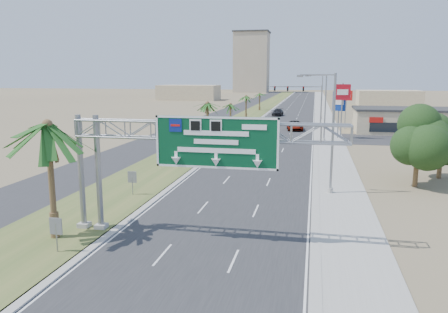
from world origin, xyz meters
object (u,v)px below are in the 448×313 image
car_left_lane (242,147)px  car_mid_lane (269,132)px  store_building (408,121)px  palm_near (47,125)px  signal_mast (311,102)px  car_far (278,112)px  sign_gantry (192,140)px  pole_sign_blue (339,103)px  pole_sign_red_near (342,95)px  car_right_lane (295,126)px  pole_sign_red_far (346,98)px

car_left_lane → car_mid_lane: bearing=79.4°
store_building → car_mid_lane: 25.20m
palm_near → signal_mast: bearing=77.3°
signal_mast → car_far: bearing=110.1°
sign_gantry → store_building: size_ratio=0.93×
store_building → pole_sign_blue: bearing=-141.5°
pole_sign_red_near → signal_mast: bearing=106.5°
car_far → car_mid_lane: bearing=-82.3°
pole_sign_red_near → sign_gantry: bearing=-103.8°
car_far → pole_sign_blue: pole_sign_blue is taller
car_left_lane → pole_sign_red_near: 21.01m
store_building → palm_near: bearing=-118.3°
palm_near → car_right_lane: 59.00m
palm_near → signal_mast: palm_near is taller
palm_near → pole_sign_red_near: bearing=67.9°
sign_gantry → palm_near: 8.41m
store_building → pole_sign_red_far: bearing=161.7°
palm_near → store_building: palm_near is taller
palm_near → car_mid_lane: size_ratio=1.89×
sign_gantry → car_mid_lane: sign_gantry is taller
car_far → pole_sign_red_far: pole_sign_red_far is taller
car_right_lane → pole_sign_red_near: 13.94m
sign_gantry → signal_mast: signal_mast is taller
sign_gantry → car_far: 84.41m
palm_near → car_left_lane: palm_near is taller
car_left_lane → sign_gantry: bearing=-90.5°
palm_near → car_left_lane: (6.25, 32.05, -6.11)m
signal_mast → car_mid_lane: bearing=-111.5°
car_left_lane → car_far: size_ratio=0.86×
sign_gantry → palm_near: bearing=-166.7°
sign_gantry → pole_sign_red_far: size_ratio=2.30×
car_right_lane → pole_sign_red_far: 11.01m
car_right_lane → car_left_lane: bearing=-108.3°
pole_sign_blue → car_mid_lane: bearing=-179.2°
signal_mast → pole_sign_red_near: size_ratio=1.18×
signal_mast → store_building: 18.08m
pole_sign_red_near → pole_sign_blue: bearing=117.0°
car_mid_lane → car_right_lane: size_ratio=0.74×
signal_mast → pole_sign_red_near: 17.40m
palm_near → pole_sign_blue: 51.77m
car_right_lane → car_far: (-5.53, 28.67, -0.01)m
palm_near → pole_sign_blue: size_ratio=1.10×
sign_gantry → store_building: bearing=67.6°
signal_mast → pole_sign_red_near: pole_sign_red_near is taller
sign_gantry → pole_sign_blue: pole_sign_blue is taller
pole_sign_blue → palm_near: bearing=-111.4°
car_mid_lane → pole_sign_blue: bearing=0.9°
palm_near → pole_sign_red_far: (20.82, 61.43, -1.23)m
pole_sign_blue → store_building: bearing=38.5°
sign_gantry → store_building: 60.77m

